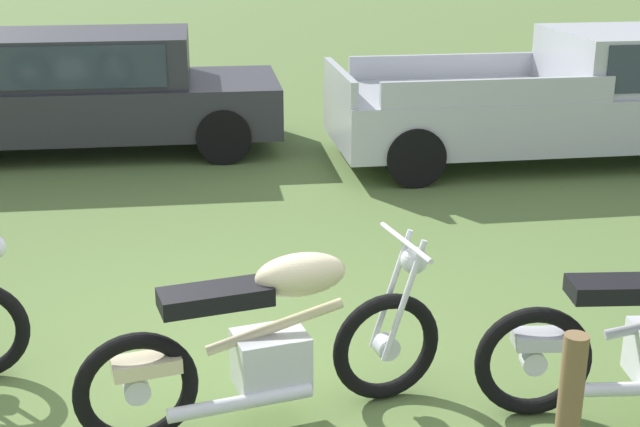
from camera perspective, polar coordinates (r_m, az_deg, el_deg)
name	(u,v)px	position (r m, az deg, el deg)	size (l,w,h in m)	color
ground_plane	(258,386)	(5.46, -4.11, -11.20)	(120.00, 120.00, 0.00)	#567038
motorcycle_cream	(271,342)	(4.89, -3.20, -8.37)	(2.00, 1.08, 1.02)	black
car_charcoal	(75,83)	(11.05, -15.73, 8.25)	(4.75, 2.63, 1.43)	#2D2D33
pickup_truck_silver	(573,95)	(10.73, 16.21, 7.45)	(5.37, 2.85, 1.49)	#B2B5BA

